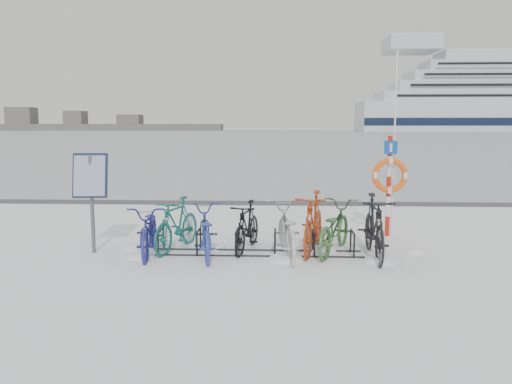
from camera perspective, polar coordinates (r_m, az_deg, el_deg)
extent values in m
plane|color=white|center=(9.45, -0.02, -7.08)|extent=(900.00, 900.00, 0.00)
cube|color=#A9B6BF|center=(164.16, 2.46, 6.71)|extent=(400.00, 298.00, 0.02)
cube|color=#3F3F42|center=(15.22, 0.99, -1.28)|extent=(400.00, 0.25, 0.10)
cylinder|color=black|center=(9.44, -11.12, -5.86)|extent=(0.04, 0.04, 0.44)
cylinder|color=black|center=(9.86, -10.52, -5.28)|extent=(0.04, 0.04, 0.44)
cylinder|color=black|center=(9.60, -10.85, -4.29)|extent=(0.04, 0.44, 0.04)
cylinder|color=black|center=(9.30, -6.78, -5.98)|extent=(0.04, 0.04, 0.44)
cylinder|color=black|center=(9.72, -6.36, -5.38)|extent=(0.04, 0.04, 0.44)
cylinder|color=black|center=(9.46, -6.59, -4.38)|extent=(0.04, 0.44, 0.04)
cylinder|color=black|center=(9.21, -2.34, -6.07)|extent=(0.04, 0.04, 0.44)
cylinder|color=black|center=(9.64, -2.11, -5.45)|extent=(0.04, 0.04, 0.44)
cylinder|color=black|center=(9.38, -2.23, -4.44)|extent=(0.04, 0.44, 0.04)
cylinder|color=black|center=(9.18, 2.17, -6.11)|extent=(0.04, 0.04, 0.44)
cylinder|color=black|center=(9.61, 2.19, -5.49)|extent=(0.04, 0.04, 0.44)
cylinder|color=black|center=(9.34, 2.19, -4.48)|extent=(0.04, 0.44, 0.04)
cylinder|color=black|center=(9.20, 6.69, -6.12)|extent=(0.04, 0.04, 0.44)
cylinder|color=black|center=(9.63, 6.50, -5.51)|extent=(0.04, 0.04, 0.44)
cylinder|color=black|center=(9.37, 6.61, -4.50)|extent=(0.04, 0.44, 0.04)
cylinder|color=black|center=(9.28, 11.15, -6.10)|extent=(0.04, 0.04, 0.44)
cylinder|color=black|center=(9.70, 10.77, -5.49)|extent=(0.04, 0.04, 0.44)
cylinder|color=black|center=(9.44, 10.99, -4.49)|extent=(0.04, 0.44, 0.04)
cylinder|color=black|center=(9.24, -0.09, -7.30)|extent=(4.00, 0.03, 0.03)
cylinder|color=black|center=(9.66, 0.04, -6.63)|extent=(4.00, 0.03, 0.03)
cylinder|color=#595B5E|center=(9.83, -18.23, -1.43)|extent=(0.07, 0.07, 1.83)
cube|color=black|center=(9.73, -18.43, 1.80)|extent=(0.65, 0.29, 0.83)
cube|color=#8C99AD|center=(9.70, -18.51, 1.77)|extent=(0.58, 0.22, 0.74)
cylinder|color=#B71E0E|center=(11.28, 14.76, -3.79)|extent=(0.10, 0.10, 0.44)
cylinder|color=silver|center=(11.21, 14.84, -1.60)|extent=(0.10, 0.10, 0.44)
cylinder|color=#B71E0E|center=(11.15, 14.91, 0.62)|extent=(0.10, 0.10, 0.44)
cylinder|color=silver|center=(11.10, 14.99, 2.86)|extent=(0.10, 0.10, 0.44)
cylinder|color=#B71E0E|center=(11.08, 15.07, 5.11)|extent=(0.10, 0.10, 0.44)
torus|color=#EE5916|center=(11.03, 15.05, 1.84)|extent=(0.76, 0.13, 0.76)
cube|color=#0E439C|center=(11.00, 15.15, 4.94)|extent=(0.28, 0.03, 0.28)
cylinder|color=silver|center=(11.15, 15.51, 5.21)|extent=(0.04, 0.04, 3.97)
cube|color=white|center=(224.64, 17.26, 15.79)|extent=(20.48, 20.48, 6.14)
cube|color=#4B4B4B|center=(294.85, -21.69, 6.90)|extent=(180.00, 12.00, 3.50)
cube|color=#4B4B4B|center=(308.33, -26.85, 7.32)|extent=(24.00, 10.00, 8.00)
cube|color=#4B4B4B|center=(283.93, -16.14, 7.78)|extent=(20.00, 10.00, 6.00)
imported|color=navy|center=(9.56, -12.03, -4.02)|extent=(0.92, 1.97, 1.00)
imported|color=#14615A|center=(9.80, -9.04, -3.50)|extent=(0.96, 1.82, 1.05)
imported|color=#2B3E91|center=(9.27, -5.87, -4.35)|extent=(0.98, 1.93, 0.97)
imported|color=black|center=(9.63, -1.02, -3.79)|extent=(0.78, 1.70, 0.98)
imported|color=silver|center=(9.21, 3.48, -4.20)|extent=(0.90, 2.02, 1.03)
imported|color=#A53814|center=(9.60, 6.57, -3.29)|extent=(0.98, 2.04, 1.18)
imported|color=#366934|center=(9.60, 8.88, -3.85)|extent=(1.33, 2.04, 1.01)
imported|color=black|center=(9.35, 13.36, -3.72)|extent=(0.61, 1.99, 1.19)
ellipsoid|color=white|center=(9.15, 13.98, -7.79)|extent=(0.57, 0.57, 0.20)
ellipsoid|color=white|center=(10.00, 17.63, -6.62)|extent=(0.37, 0.37, 0.13)
ellipsoid|color=white|center=(9.06, 3.46, -7.74)|extent=(0.66, 0.66, 0.23)
ellipsoid|color=white|center=(10.10, -13.68, -6.34)|extent=(0.46, 0.46, 0.16)
ellipsoid|color=white|center=(9.98, 2.79, -6.30)|extent=(0.40, 0.40, 0.14)
ellipsoid|color=white|center=(9.44, -12.99, -7.29)|extent=(0.54, 0.54, 0.19)
ellipsoid|color=white|center=(9.73, 7.74, -6.72)|extent=(0.49, 0.49, 0.17)
ellipsoid|color=white|center=(9.94, -4.67, -6.37)|extent=(0.47, 0.47, 0.16)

